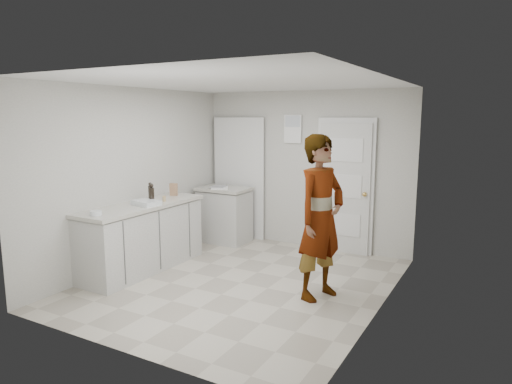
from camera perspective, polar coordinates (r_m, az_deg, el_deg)
The scene contains 12 objects.
ground at distance 5.94m, azimuth -1.92°, elevation -11.27°, with size 4.00×4.00×0.00m, color gray.
room_shell at distance 7.45m, azimuth 4.65°, elevation 1.11°, with size 4.00×4.00×4.00m.
main_counter at distance 6.50m, azimuth -13.95°, elevation -5.76°, with size 0.64×1.96×0.93m.
side_counter at distance 7.72m, azimuth -3.96°, elevation -3.08°, with size 0.84×0.61×0.93m.
person at distance 5.30m, azimuth 8.09°, elevation -3.17°, with size 0.70×0.46×1.91m, color silver.
cake_mix_box at distance 6.94m, azimuth -10.26°, elevation 0.31°, with size 0.11×0.05×0.18m, color #996C4C.
spice_jar at distance 6.50m, azimuth -11.40°, elevation -0.82°, with size 0.05×0.05×0.08m, color tan.
oil_cruet_a at distance 6.38m, azimuth -12.91°, elevation -0.23°, with size 0.07×0.07×0.27m.
oil_cruet_b at distance 6.62m, azimuth -13.07°, elevation 0.04°, with size 0.06×0.06×0.26m.
baking_dish at distance 6.29m, azimuth -13.56°, elevation -1.33°, with size 0.40×0.32×0.06m.
egg_bowl at distance 5.82m, azimuth -19.40°, elevation -2.49°, with size 0.14×0.14×0.05m.
papers at distance 7.58m, azimuth -4.58°, elevation 0.54°, with size 0.27×0.35×0.01m, color white.
Camera 1 is at (2.87, -4.76, 2.11)m, focal length 32.00 mm.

